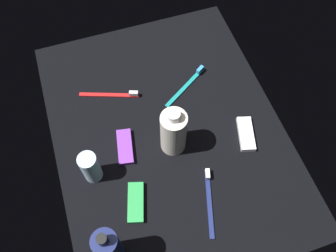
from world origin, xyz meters
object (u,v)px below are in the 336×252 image
(snack_bar_purple, at_px, (125,147))
(snack_bar_white, at_px, (246,134))
(toothbrush_navy, at_px, (209,198))
(bodywash_bottle, at_px, (172,132))
(toothbrush_teal, at_px, (187,84))
(deodorant_stick, at_px, (90,167))
(toothbrush_red, at_px, (113,94))
(lotion_bottle, at_px, (109,248))
(snack_bar_green, at_px, (136,202))

(snack_bar_purple, height_order, snack_bar_white, same)
(toothbrush_navy, bearing_deg, bodywash_bottle, -166.88)
(toothbrush_teal, bearing_deg, snack_bar_purple, -58.27)
(deodorant_stick, bearing_deg, snack_bar_purple, 116.81)
(deodorant_stick, distance_m, toothbrush_red, 0.26)
(snack_bar_purple, bearing_deg, toothbrush_red, -173.01)
(lotion_bottle, bearing_deg, toothbrush_teal, 140.84)
(deodorant_stick, height_order, toothbrush_red, deodorant_stick)
(snack_bar_purple, bearing_deg, snack_bar_white, 88.66)
(toothbrush_teal, xyz_separation_m, snack_bar_green, (0.31, -0.25, 0.00))
(bodywash_bottle, height_order, snack_bar_white, bodywash_bottle)
(toothbrush_red, xyz_separation_m, snack_bar_purple, (0.18, -0.01, 0.00))
(toothbrush_red, bearing_deg, deodorant_stick, -25.27)
(lotion_bottle, bearing_deg, deodorant_stick, -179.59)
(snack_bar_green, bearing_deg, toothbrush_red, -167.75)
(lotion_bottle, xyz_separation_m, toothbrush_red, (-0.45, 0.11, -0.08))
(lotion_bottle, distance_m, bodywash_bottle, 0.32)
(toothbrush_red, bearing_deg, snack_bar_white, 52.56)
(lotion_bottle, distance_m, snack_bar_purple, 0.29)
(deodorant_stick, xyz_separation_m, toothbrush_navy, (0.16, 0.27, -0.05))
(bodywash_bottle, distance_m, toothbrush_teal, 0.22)
(toothbrush_navy, distance_m, snack_bar_white, 0.22)
(lotion_bottle, xyz_separation_m, snack_bar_white, (-0.20, 0.43, -0.08))
(toothbrush_red, distance_m, snack_bar_white, 0.41)
(snack_bar_white, bearing_deg, bodywash_bottle, -83.99)
(toothbrush_red, bearing_deg, snack_bar_purple, -3.12)
(toothbrush_teal, distance_m, toothbrush_navy, 0.36)
(lotion_bottle, height_order, snack_bar_purple, lotion_bottle)
(snack_bar_green, bearing_deg, lotion_bottle, -22.53)
(deodorant_stick, relative_size, toothbrush_teal, 0.67)
(snack_bar_purple, bearing_deg, lotion_bottle, -10.21)
(bodywash_bottle, xyz_separation_m, snack_bar_green, (0.13, -0.14, -0.07))
(lotion_bottle, xyz_separation_m, snack_bar_purple, (-0.26, 0.10, -0.08))
(bodywash_bottle, xyz_separation_m, toothbrush_teal, (-0.18, 0.11, -0.07))
(bodywash_bottle, bearing_deg, deodorant_stick, -85.32)
(lotion_bottle, height_order, toothbrush_teal, lotion_bottle)
(toothbrush_teal, distance_m, snack_bar_green, 0.40)
(lotion_bottle, distance_m, snack_bar_white, 0.48)
(deodorant_stick, distance_m, toothbrush_teal, 0.39)
(toothbrush_navy, height_order, snack_bar_green, toothbrush_navy)
(toothbrush_navy, height_order, snack_bar_white, toothbrush_navy)
(toothbrush_teal, bearing_deg, bodywash_bottle, -31.57)
(bodywash_bottle, height_order, toothbrush_navy, bodywash_bottle)
(lotion_bottle, distance_m, toothbrush_navy, 0.28)
(toothbrush_navy, xyz_separation_m, snack_bar_purple, (-0.21, -0.17, 0.00))
(snack_bar_green, relative_size, snack_bar_purple, 1.00)
(snack_bar_green, bearing_deg, deodorant_stick, -126.05)
(snack_bar_white, bearing_deg, toothbrush_navy, -33.94)
(toothbrush_navy, relative_size, snack_bar_green, 1.69)
(bodywash_bottle, distance_m, toothbrush_navy, 0.20)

